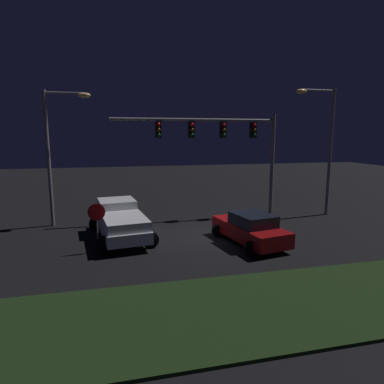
# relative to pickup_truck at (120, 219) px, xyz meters

# --- Properties ---
(ground_plane) EXTENTS (80.00, 80.00, 0.00)m
(ground_plane) POSITION_rel_pickup_truck_xyz_m (4.62, -0.46, -1.00)
(ground_plane) COLOR black
(grass_median) EXTENTS (23.43, 4.55, 0.10)m
(grass_median) POSITION_rel_pickup_truck_xyz_m (4.62, -8.23, -0.95)
(grass_median) COLOR black
(grass_median) RESTS_ON ground_plane
(pickup_truck) EXTENTS (3.37, 5.62, 1.80)m
(pickup_truck) POSITION_rel_pickup_truck_xyz_m (0.00, 0.00, 0.00)
(pickup_truck) COLOR silver
(pickup_truck) RESTS_ON ground_plane
(car_sedan) EXTENTS (3.00, 4.66, 1.51)m
(car_sedan) POSITION_rel_pickup_truck_xyz_m (6.09, -2.38, -0.26)
(car_sedan) COLOR maroon
(car_sedan) RESTS_ON ground_plane
(traffic_signal_gantry) EXTENTS (10.32, 0.56, 6.50)m
(traffic_signal_gantry) POSITION_rel_pickup_truck_xyz_m (6.45, 2.99, 4.03)
(traffic_signal_gantry) COLOR slate
(traffic_signal_gantry) RESTS_ON ground_plane
(street_lamp_left) EXTENTS (2.55, 0.44, 7.63)m
(street_lamp_left) POSITION_rel_pickup_truck_xyz_m (-3.24, 3.24, 3.85)
(street_lamp_left) COLOR slate
(street_lamp_left) RESTS_ON ground_plane
(street_lamp_right) EXTENTS (2.73, 0.44, 8.06)m
(street_lamp_right) POSITION_rel_pickup_truck_xyz_m (12.82, 2.06, 4.10)
(street_lamp_right) COLOR slate
(street_lamp_right) RESTS_ON ground_plane
(stop_sign) EXTENTS (0.76, 0.08, 2.23)m
(stop_sign) POSITION_rel_pickup_truck_xyz_m (-1.03, -1.99, 0.56)
(stop_sign) COLOR slate
(stop_sign) RESTS_ON ground_plane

